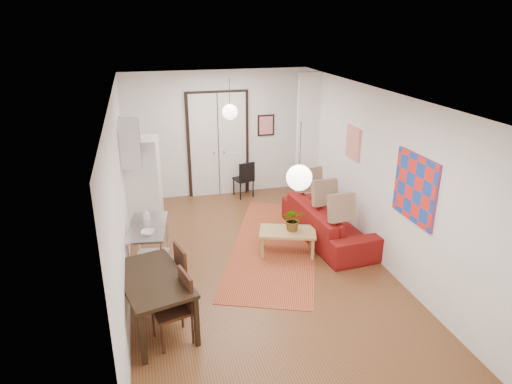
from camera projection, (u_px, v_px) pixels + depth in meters
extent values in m
plane|color=brown|center=(256.00, 264.00, 7.86)|extent=(7.00, 7.00, 0.00)
cube|color=white|center=(256.00, 94.00, 6.82)|extent=(4.20, 7.00, 0.02)
cube|color=silver|center=(218.00, 134.00, 10.50)|extent=(4.20, 0.02, 2.90)
cube|color=silver|center=(351.00, 312.00, 4.18)|extent=(4.20, 0.02, 2.90)
cube|color=silver|center=(121.00, 197.00, 6.85)|extent=(0.02, 7.00, 2.90)
cube|color=silver|center=(374.00, 174.00, 7.84)|extent=(0.02, 7.00, 2.90)
cube|color=silver|center=(218.00, 145.00, 10.55)|extent=(1.44, 0.06, 2.50)
cube|color=silver|center=(308.00, 139.00, 10.08)|extent=(0.50, 0.10, 2.90)
cube|color=silver|center=(130.00, 142.00, 8.09)|extent=(0.35, 1.00, 0.70)
cube|color=red|center=(415.00, 188.00, 6.63)|extent=(0.05, 1.00, 1.00)
cube|color=#EEE2C6|center=(353.00, 143.00, 8.43)|extent=(0.05, 0.50, 0.60)
cube|color=red|center=(266.00, 125.00, 10.69)|extent=(0.40, 0.03, 0.50)
cube|color=#9C7141|center=(121.00, 134.00, 8.48)|extent=(0.03, 0.44, 0.54)
sphere|color=white|center=(230.00, 112.00, 8.86)|extent=(0.30, 0.30, 0.30)
cylinder|color=black|center=(229.00, 91.00, 8.72)|extent=(0.01, 0.01, 0.50)
sphere|color=white|center=(299.00, 178.00, 5.25)|extent=(0.30, 0.30, 0.30)
cylinder|color=black|center=(300.00, 144.00, 5.11)|extent=(0.01, 0.01, 0.50)
cube|color=#A8502A|center=(275.00, 245.00, 8.51)|extent=(2.89, 4.27, 0.01)
imported|color=maroon|center=(328.00, 222.00, 8.64)|extent=(1.11, 2.44, 0.69)
cube|color=tan|center=(288.00, 232.00, 8.08)|extent=(1.11, 0.83, 0.04)
cube|color=tan|center=(267.00, 251.00, 7.86)|extent=(0.07, 0.07, 0.40)
cube|color=tan|center=(315.00, 245.00, 8.07)|extent=(0.07, 0.07, 0.40)
cube|color=tan|center=(260.00, 240.00, 8.26)|extent=(0.07, 0.07, 0.40)
cube|color=tan|center=(306.00, 235.00, 8.46)|extent=(0.07, 0.07, 0.40)
imported|color=#367032|center=(293.00, 219.00, 8.02)|extent=(0.47, 0.44, 0.43)
cube|color=silver|center=(147.00, 227.00, 7.26)|extent=(0.72, 1.20, 0.04)
cube|color=silver|center=(151.00, 264.00, 7.51)|extent=(0.68, 1.16, 0.03)
cylinder|color=silver|center=(135.00, 269.00, 6.88)|extent=(0.04, 0.04, 0.85)
cylinder|color=silver|center=(167.00, 265.00, 7.00)|extent=(0.04, 0.04, 0.85)
cylinder|color=silver|center=(134.00, 238.00, 7.83)|extent=(0.04, 0.04, 0.85)
cylinder|color=silver|center=(163.00, 235.00, 7.95)|extent=(0.04, 0.04, 0.85)
imported|color=white|center=(148.00, 232.00, 6.97)|extent=(0.25, 0.25, 0.05)
imported|color=teal|center=(146.00, 214.00, 7.45)|extent=(0.10, 0.10, 0.18)
cube|color=white|center=(144.00, 183.00, 9.01)|extent=(0.72, 0.72, 1.82)
cube|color=black|center=(152.00, 279.00, 6.01)|extent=(1.12, 1.55, 0.05)
cube|color=black|center=(128.00, 339.00, 5.49)|extent=(0.07, 0.07, 0.72)
cube|color=black|center=(186.00, 329.00, 5.65)|extent=(0.07, 0.07, 0.72)
cube|color=black|center=(128.00, 282.00, 6.66)|extent=(0.07, 0.07, 0.72)
cube|color=black|center=(176.00, 276.00, 6.82)|extent=(0.07, 0.07, 0.72)
cube|color=#3A1F12|center=(167.00, 282.00, 6.48)|extent=(0.55, 0.54, 0.04)
cube|color=#3A1F12|center=(165.00, 259.00, 6.58)|extent=(0.15, 0.44, 0.48)
cylinder|color=#3A1F12|center=(156.00, 305.00, 6.34)|extent=(0.03, 0.03, 0.46)
cylinder|color=#3A1F12|center=(183.00, 301.00, 6.43)|extent=(0.03, 0.03, 0.46)
cylinder|color=#3A1F12|center=(155.00, 290.00, 6.70)|extent=(0.03, 0.03, 0.46)
cylinder|color=#3A1F12|center=(180.00, 286.00, 6.79)|extent=(0.03, 0.03, 0.46)
cube|color=#3A1F12|center=(172.00, 310.00, 5.85)|extent=(0.55, 0.54, 0.04)
cube|color=#3A1F12|center=(169.00, 284.00, 5.95)|extent=(0.15, 0.44, 0.48)
cylinder|color=#3A1F12|center=(159.00, 337.00, 5.71)|extent=(0.03, 0.03, 0.46)
cylinder|color=#3A1F12|center=(189.00, 332.00, 5.80)|extent=(0.03, 0.03, 0.46)
cylinder|color=#3A1F12|center=(157.00, 318.00, 6.07)|extent=(0.03, 0.03, 0.46)
cylinder|color=#3A1F12|center=(186.00, 314.00, 6.16)|extent=(0.03, 0.03, 0.46)
cube|color=black|center=(243.00, 179.00, 10.68)|extent=(0.49, 0.49, 0.04)
cube|color=black|center=(242.00, 167.00, 10.75)|extent=(0.39, 0.15, 0.43)
cylinder|color=black|center=(238.00, 191.00, 10.56)|extent=(0.03, 0.03, 0.43)
cylinder|color=black|center=(252.00, 189.00, 10.64)|extent=(0.03, 0.03, 0.43)
cylinder|color=black|center=(235.00, 186.00, 10.87)|extent=(0.03, 0.03, 0.43)
cylinder|color=black|center=(249.00, 185.00, 10.95)|extent=(0.03, 0.03, 0.43)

